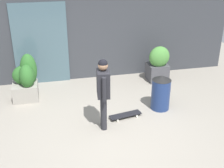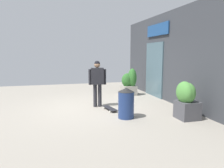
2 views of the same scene
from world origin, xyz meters
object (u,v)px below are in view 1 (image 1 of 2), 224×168
at_px(skateboard, 125,115).
at_px(trash_bin, 161,92).
at_px(planter_box_right, 159,63).
at_px(skateboarder, 103,88).
at_px(planter_box_left, 26,79).

height_order(skateboard, trash_bin, trash_bin).
distance_m(planter_box_right, trash_bin, 1.69).
distance_m(skateboard, trash_bin, 1.04).
distance_m(skateboarder, skateboard, 1.12).
relative_size(skateboarder, planter_box_right, 1.49).
bearing_deg(trash_bin, planter_box_left, 158.31).
bearing_deg(trash_bin, skateboard, -166.13).
distance_m(skateboard, planter_box_left, 2.75).
distance_m(skateboard, planter_box_right, 2.41).
relative_size(skateboard, planter_box_left, 0.67).
height_order(planter_box_left, trash_bin, planter_box_left).
distance_m(skateboarder, planter_box_right, 2.99).
bearing_deg(planter_box_right, planter_box_left, -175.01).
bearing_deg(skateboarder, planter_box_right, 52.79).
bearing_deg(trash_bin, skateboarder, -160.92).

